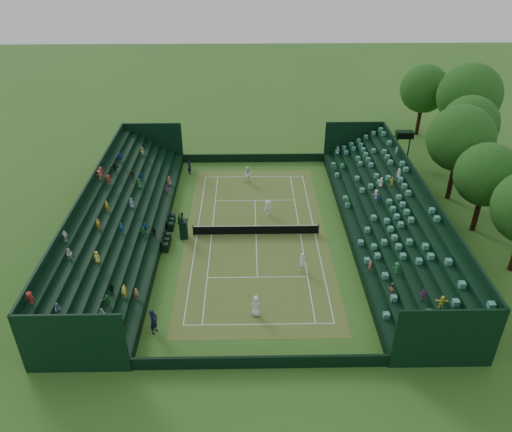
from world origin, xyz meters
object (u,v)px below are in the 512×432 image
object	(u,v)px
umpire_chair	(183,227)
player_near_east	(302,262)
player_far_west	(248,175)
player_far_east	(268,208)
tennis_net	(256,230)
player_near_west	(256,306)

from	to	relation	value
umpire_chair	player_near_east	bearing A→B (deg)	-26.50
player_far_west	player_far_east	xyz separation A→B (m)	(1.93, -7.02, -0.11)
player_near_east	player_far_east	world-z (taller)	player_near_east
tennis_net	player_far_west	distance (m)	10.57
player_near_west	player_near_east	size ratio (longest dim) A/B	0.97
player_near_east	player_far_east	size ratio (longest dim) A/B	1.09
tennis_net	player_near_west	xyz separation A→B (m)	(-0.19, -10.86, 0.36)
tennis_net	player_near_east	distance (m)	6.71
tennis_net	player_near_east	xyz separation A→B (m)	(3.69, -5.59, 0.38)
player_near_west	umpire_chair	bearing A→B (deg)	-43.96
player_far_west	player_far_east	bearing A→B (deg)	-75.19
player_near_west	player_far_east	size ratio (longest dim) A/B	1.06
umpire_chair	player_far_east	xyz separation A→B (m)	(7.87, 3.97, -0.33)
umpire_chair	player_near_east	size ratio (longest dim) A/B	1.50
player_near_east	tennis_net	bearing A→B (deg)	-74.12
player_near_east	player_far_east	distance (m)	9.42
tennis_net	player_near_east	bearing A→B (deg)	-56.59
umpire_chair	player_far_east	size ratio (longest dim) A/B	1.63
player_near_west	player_far_west	xyz separation A→B (m)	(-0.48, 21.40, 0.06)
tennis_net	player_far_west	world-z (taller)	player_far_west
tennis_net	player_near_west	distance (m)	10.87
player_far_east	player_near_west	bearing A→B (deg)	-125.81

